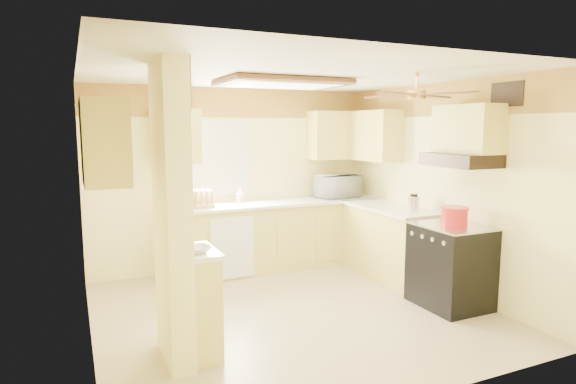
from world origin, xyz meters
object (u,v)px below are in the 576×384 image
microwave (337,186)px  bowl (197,249)px  kettle (414,203)px  dutch_oven (454,216)px  stove (450,265)px

microwave → bowl: microwave is taller
kettle → dutch_oven: bearing=-95.7°
dutch_oven → bowl: bearing=-178.4°
stove → microwave: 2.26m
microwave → bowl: (-2.64, -2.25, -0.14)m
dutch_oven → kettle: (0.08, 0.78, 0.02)m
kettle → microwave: bearing=101.4°
dutch_oven → stove: bearing=109.8°
microwave → kettle: (0.28, -1.39, -0.07)m
stove → dutch_oven: bearing=-70.2°
microwave → dutch_oven: size_ratio=1.99×
bowl → kettle: kettle is taller
kettle → stove: bearing=-96.3°
bowl → dutch_oven: bearing=1.6°
stove → microwave: bearing=95.2°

